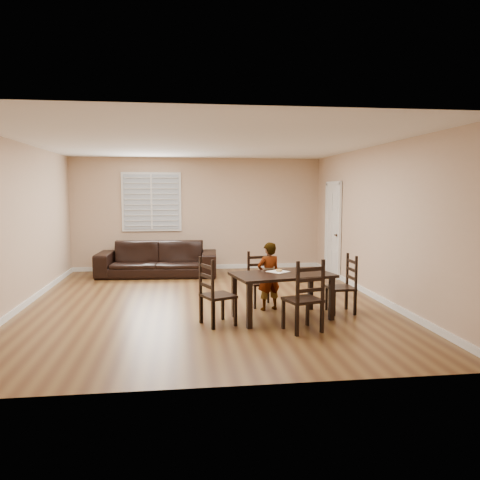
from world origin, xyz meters
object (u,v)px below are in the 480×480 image
(dining_table, at_px, (282,279))
(child, at_px, (269,276))
(chair_right, at_px, (347,286))
(chair_far, at_px, (307,300))
(chair_near, at_px, (260,280))
(chair_left, at_px, (211,295))
(sofa, at_px, (157,259))
(donut, at_px, (279,270))

(dining_table, distance_m, child, 0.53)
(chair_right, bearing_deg, chair_far, -44.38)
(chair_near, bearing_deg, child, -88.39)
(dining_table, bearing_deg, chair_near, 89.74)
(chair_left, relative_size, chair_right, 1.06)
(chair_far, height_order, chair_left, chair_far)
(child, height_order, sofa, child)
(chair_left, distance_m, child, 1.25)
(dining_table, height_order, chair_near, chair_near)
(chair_far, distance_m, sofa, 5.09)
(chair_left, bearing_deg, child, -74.93)
(chair_far, xyz_separation_m, chair_left, (-1.26, 0.51, -0.01))
(chair_near, bearing_deg, chair_right, -38.42)
(chair_far, height_order, child, child)
(sofa, bearing_deg, chair_left, -73.01)
(chair_left, bearing_deg, donut, -91.84)
(chair_near, height_order, chair_far, chair_far)
(dining_table, bearing_deg, chair_far, -89.27)
(dining_table, height_order, chair_far, chair_far)
(chair_left, xyz_separation_m, sofa, (-0.94, 4.08, -0.06))
(dining_table, height_order, chair_right, chair_right)
(chair_right, relative_size, donut, 9.24)
(dining_table, distance_m, chair_near, 0.95)
(dining_table, xyz_separation_m, chair_near, (-0.19, 0.91, -0.18))
(donut, bearing_deg, chair_near, 103.12)
(chair_near, relative_size, donut, 9.05)
(chair_near, xyz_separation_m, chair_far, (0.36, -1.68, 0.05))
(child, bearing_deg, chair_right, 147.63)
(child, bearing_deg, chair_far, 84.36)
(chair_near, height_order, donut, chair_near)
(sofa, bearing_deg, chair_far, -60.34)
(chair_near, xyz_separation_m, chair_right, (1.28, -0.70, 0.01))
(chair_left, relative_size, donut, 9.79)
(dining_table, height_order, donut, donut)
(chair_right, relative_size, sofa, 0.35)
(chair_near, bearing_deg, sofa, 112.35)
(chair_left, distance_m, sofa, 4.19)
(chair_near, xyz_separation_m, donut, (0.17, -0.75, 0.30))
(chair_right, xyz_separation_m, donut, (-1.11, -0.05, 0.29))
(dining_table, height_order, chair_left, chair_left)
(donut, xyz_separation_m, sofa, (-2.01, 3.66, -0.32))
(chair_far, relative_size, donut, 10.05)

